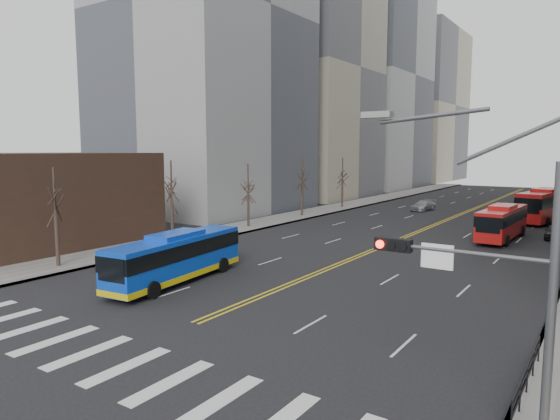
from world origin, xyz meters
TOP-DOWN VIEW (x-y plane):
  - ground at (0.00, 0.00)m, footprint 220.00×220.00m
  - sidewalk_left at (-16.50, 45.00)m, footprint 5.00×130.00m
  - crosswalk at (0.00, 0.00)m, footprint 26.70×4.00m
  - centerline at (0.00, 55.00)m, footprint 0.55×100.00m
  - office_towers at (0.12, 68.51)m, footprint 83.00×134.00m
  - storefront at (-26.00, 11.97)m, footprint 14.00×18.00m
  - signal_mast at (13.77, 2.00)m, footprint 5.37×0.37m
  - pedestrian_railing at (14.30, 6.00)m, footprint 0.06×6.06m
  - street_trees at (-7.18, 34.55)m, footprint 35.20×47.20m
  - blue_bus at (-6.20, 9.92)m, footprint 3.48×10.98m
  - red_bus_near at (7.88, 37.41)m, footprint 2.94×10.23m
  - red_bus_far at (9.79, 52.87)m, footprint 4.99×12.61m
  - car_white at (-12.50, 16.99)m, footprint 2.28×4.03m
  - car_dark_mid at (11.95, 40.58)m, footprint 1.61×3.94m
  - car_silver at (-5.31, 55.42)m, footprint 2.61×5.11m

SIDE VIEW (x-z plane):
  - ground at x=0.00m, z-range 0.00..0.00m
  - crosswalk at x=0.00m, z-range 0.00..0.01m
  - centerline at x=0.00m, z-range 0.00..0.01m
  - sidewalk_left at x=-16.50m, z-range 0.00..0.15m
  - car_white at x=-12.50m, z-range 0.00..1.26m
  - car_dark_mid at x=11.95m, z-range 0.00..1.34m
  - car_silver at x=-5.31m, z-range 0.00..1.42m
  - pedestrian_railing at x=14.30m, z-range 0.31..1.33m
  - blue_bus at x=-6.20m, z-range 0.08..3.25m
  - red_bus_near at x=7.88m, z-range 0.19..3.43m
  - red_bus_far at x=9.79m, z-range 0.21..4.08m
  - storefront at x=-26.00m, z-range 0.00..8.00m
  - signal_mast at x=13.77m, z-range 0.16..9.55m
  - street_trees at x=-7.18m, z-range 1.07..8.67m
  - office_towers at x=0.12m, z-range -5.08..52.92m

